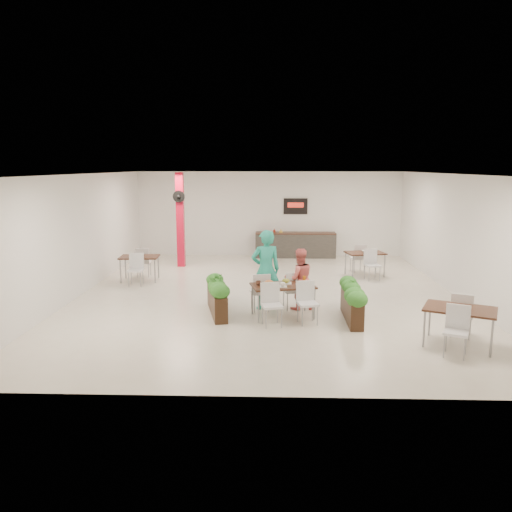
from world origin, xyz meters
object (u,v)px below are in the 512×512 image
(red_column, at_px, (180,219))
(diner_woman, at_px, (299,279))
(main_table, at_px, (283,290))
(planter_right, at_px, (352,299))
(side_table_c, at_px, (460,314))
(service_counter, at_px, (295,244))
(planter_left, at_px, (217,293))
(diner_man, at_px, (266,270))
(side_table_b, at_px, (365,256))
(side_table_a, at_px, (140,260))

(red_column, bearing_deg, diner_woman, -53.54)
(main_table, relative_size, planter_right, 1.03)
(diner_woman, xyz_separation_m, planter_right, (1.14, -0.82, -0.25))
(red_column, distance_m, diner_woman, 6.40)
(diner_woman, distance_m, side_table_c, 3.80)
(red_column, bearing_deg, service_counter, 25.00)
(planter_right, bearing_deg, main_table, 173.83)
(planter_left, xyz_separation_m, planter_right, (3.07, -0.40, -0.01))
(main_table, distance_m, side_table_c, 3.77)
(main_table, xyz_separation_m, diner_man, (-0.39, 0.66, 0.33))
(red_column, distance_m, side_table_b, 6.26)
(planter_right, height_order, side_table_a, planter_right)
(diner_man, bearing_deg, planter_right, 143.23)
(red_column, height_order, side_table_b, red_column)
(service_counter, bearing_deg, side_table_a, -139.76)
(diner_woman, bearing_deg, main_table, 44.39)
(diner_man, bearing_deg, side_table_a, -50.62)
(side_table_b, bearing_deg, diner_woman, -133.11)
(side_table_c, bearing_deg, diner_man, 171.95)
(red_column, distance_m, main_table, 6.74)
(main_table, bearing_deg, side_table_a, 140.10)
(side_table_b, bearing_deg, side_table_c, -95.97)
(main_table, bearing_deg, side_table_c, -27.75)
(diner_woman, height_order, planter_right, diner_woman)
(side_table_a, bearing_deg, service_counter, 36.90)
(red_column, distance_m, side_table_a, 2.60)
(diner_man, xyz_separation_m, side_table_c, (3.73, -2.41, -0.33))
(planter_left, bearing_deg, main_table, -8.63)
(planter_right, bearing_deg, side_table_c, -41.61)
(diner_woman, height_order, planter_left, diner_woman)
(planter_left, bearing_deg, side_table_c, -22.24)
(red_column, distance_m, diner_man, 5.94)
(red_column, height_order, side_table_c, red_column)
(diner_man, xyz_separation_m, diner_woman, (0.80, 0.00, -0.22))
(planter_left, bearing_deg, diner_man, 20.60)
(diner_man, xyz_separation_m, planter_left, (-1.13, -0.43, -0.46))
(side_table_c, bearing_deg, side_table_b, 121.03)
(red_column, xyz_separation_m, side_table_b, (6.03, -1.33, -1.02))
(diner_woman, bearing_deg, diner_man, -13.75)
(side_table_a, bearing_deg, red_column, 65.89)
(diner_man, distance_m, side_table_a, 4.78)
(diner_man, bearing_deg, planter_left, 6.85)
(side_table_a, bearing_deg, main_table, -43.24)
(service_counter, bearing_deg, side_table_c, -73.95)
(planter_right, bearing_deg, side_table_a, 147.37)
(diner_woman, distance_m, planter_right, 1.43)
(main_table, relative_size, diner_man, 0.97)
(diner_man, distance_m, diner_woman, 0.83)
(red_column, xyz_separation_m, planter_left, (1.83, -5.52, -1.14))
(service_counter, relative_size, diner_woman, 2.02)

